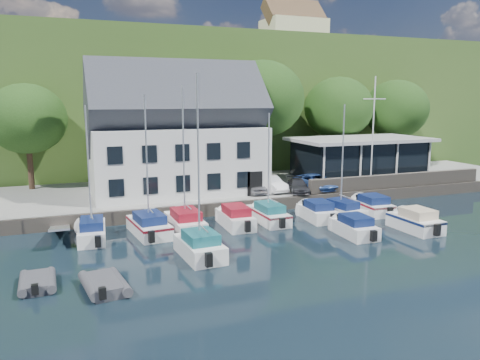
{
  "coord_description": "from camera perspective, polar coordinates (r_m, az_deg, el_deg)",
  "views": [
    {
      "loc": [
        -15.99,
        -22.18,
        8.9
      ],
      "look_at": [
        -4.12,
        9.0,
        3.04
      ],
      "focal_mm": 35.0,
      "sensor_mm": 36.0,
      "label": 1
    }
  ],
  "objects": [
    {
      "name": "quay_face",
      "position": [
        37.78,
        4.78,
        -2.92
      ],
      "size": [
        60.0,
        0.3,
        1.0
      ],
      "primitive_type": "cube",
      "color": "#62594E",
      "rests_on": "ground"
    },
    {
      "name": "boat_r2_3",
      "position": [
        31.6,
        13.69,
        -5.36
      ],
      "size": [
        2.13,
        5.35,
        1.4
      ],
      "primitive_type": null,
      "rotation": [
        0.0,
        0.0,
        -0.04
      ],
      "color": "white",
      "rests_on": "ground"
    },
    {
      "name": "boat_r1_6",
      "position": [
        35.27,
        12.38,
        2.28
      ],
      "size": [
        2.72,
        6.22,
        8.65
      ],
      "primitive_type": null,
      "rotation": [
        0.0,
        0.0,
        0.17
      ],
      "color": "white",
      "rests_on": "ground"
    },
    {
      "name": "farmhouse",
      "position": [
        84.09,
        6.53,
        17.55
      ],
      "size": [
        10.4,
        7.0,
        8.2
      ],
      "primitive_type": null,
      "color": "beige",
      "rests_on": "hillside"
    },
    {
      "name": "dinghy_0",
      "position": [
        24.71,
        -23.47,
        -11.18
      ],
      "size": [
        1.79,
        2.9,
        0.66
      ],
      "primitive_type": null,
      "rotation": [
        0.0,
        0.0,
        0.03
      ],
      "color": "#3D3D43",
      "rests_on": "ground"
    },
    {
      "name": "boat_r2_4",
      "position": [
        33.99,
        20.57,
        -4.5
      ],
      "size": [
        2.22,
        5.46,
        1.57
      ],
      "primitive_type": null,
      "rotation": [
        0.0,
        0.0,
        0.02
      ],
      "color": "white",
      "rests_on": "ground"
    },
    {
      "name": "tree_3",
      "position": [
        47.53,
        2.69,
        7.46
      ],
      "size": [
        8.53,
        8.53,
        11.65
      ],
      "primitive_type": null,
      "color": "#193810",
      "rests_on": "quay"
    },
    {
      "name": "harbor_building",
      "position": [
        39.87,
        -7.75,
        4.77
      ],
      "size": [
        14.4,
        8.2,
        8.7
      ],
      "primitive_type": null,
      "color": "silver",
      "rests_on": "quay"
    },
    {
      "name": "car_blue",
      "position": [
        41.5,
        9.19,
        -0.15
      ],
      "size": [
        2.06,
        4.26,
        1.4
      ],
      "primitive_type": "imported",
      "rotation": [
        0.0,
        0.0,
        0.11
      ],
      "color": "#325499",
      "rests_on": "quay"
    },
    {
      "name": "car_dgrey",
      "position": [
        40.03,
        7.06,
        -0.69
      ],
      "size": [
        2.61,
        4.06,
        1.09
      ],
      "primitive_type": "imported",
      "rotation": [
        0.0,
        0.0,
        -0.31
      ],
      "color": "#2A2A2E",
      "rests_on": "quay"
    },
    {
      "name": "seawall",
      "position": [
        44.32,
        18.71,
        -0.05
      ],
      "size": [
        18.0,
        0.5,
        1.2
      ],
      "primitive_type": "cube",
      "color": "#62594E",
      "rests_on": "quay"
    },
    {
      "name": "field_patch",
      "position": [
        95.53,
        -6.43,
        14.25
      ],
      "size": [
        50.0,
        30.0,
        0.3
      ],
      "primitive_type": "cube",
      "color": "#4F5A2D",
      "rests_on": "hillside"
    },
    {
      "name": "hillside",
      "position": [
        85.69,
        -10.21,
        9.21
      ],
      "size": [
        160.0,
        75.0,
        16.0
      ],
      "primitive_type": "cube",
      "color": "#375821",
      "rests_on": "ground"
    },
    {
      "name": "boat_r1_5",
      "position": [
        35.15,
        9.39,
        -3.62
      ],
      "size": [
        2.34,
        5.37,
        1.44
      ],
      "primitive_type": null,
      "rotation": [
        0.0,
        0.0,
        -0.07
      ],
      "color": "white",
      "rests_on": "ground"
    },
    {
      "name": "boat_r1_0",
      "position": [
        30.55,
        -17.96,
        0.83
      ],
      "size": [
        2.29,
        6.25,
        8.61
      ],
      "primitive_type": null,
      "rotation": [
        0.0,
        0.0,
        -0.08
      ],
      "color": "white",
      "rests_on": "ground"
    },
    {
      "name": "car_silver",
      "position": [
        39.4,
        1.75,
        -0.69
      ],
      "size": [
        1.76,
        3.72,
        1.23
      ],
      "primitive_type": "imported",
      "rotation": [
        0.0,
        0.0,
        -0.09
      ],
      "color": "#A0A1A5",
      "rests_on": "quay"
    },
    {
      "name": "boat_r1_2",
      "position": [
        31.18,
        -6.87,
        2.14
      ],
      "size": [
        2.2,
        6.55,
        9.39
      ],
      "primitive_type": null,
      "rotation": [
        0.0,
        0.0,
        0.02
      ],
      "color": "white",
      "rests_on": "ground"
    },
    {
      "name": "tree_2",
      "position": [
        45.75,
        -6.16,
        6.9
      ],
      "size": [
        8.05,
        8.05,
        11.0
      ],
      "primitive_type": null,
      "color": "#193810",
      "rests_on": "quay"
    },
    {
      "name": "dinghy_1",
      "position": [
        23.29,
        -16.21,
        -11.91
      ],
      "size": [
        2.35,
        3.46,
        0.75
      ],
      "primitive_type": null,
      "rotation": [
        0.0,
        0.0,
        0.14
      ],
      "color": "#3D3D43",
      "rests_on": "ground"
    },
    {
      "name": "ground",
      "position": [
        28.76,
        14.36,
        -8.38
      ],
      "size": [
        180.0,
        180.0,
        0.0
      ],
      "primitive_type": "plane",
      "color": "black",
      "rests_on": "ground"
    },
    {
      "name": "flagpole",
      "position": [
        43.24,
        15.9,
        5.59
      ],
      "size": [
        2.35,
        0.2,
        9.77
      ],
      "primitive_type": null,
      "color": "silver",
      "rests_on": "quay"
    },
    {
      "name": "tree_4",
      "position": [
        52.51,
        11.83,
        6.69
      ],
      "size": [
        7.45,
        7.45,
        10.18
      ],
      "primitive_type": null,
      "color": "#193810",
      "rests_on": "quay"
    },
    {
      "name": "tree_5",
      "position": [
        56.5,
        18.38,
        6.49
      ],
      "size": [
        7.27,
        7.27,
        9.94
      ],
      "primitive_type": null,
      "color": "#193810",
      "rests_on": "quay"
    },
    {
      "name": "boat_r1_7",
      "position": [
        37.96,
        15.76,
        -2.83
      ],
      "size": [
        2.48,
        5.54,
        1.48
      ],
      "primitive_type": null,
      "rotation": [
        0.0,
        0.0,
        -0.06
      ],
      "color": "white",
      "rests_on": "ground"
    },
    {
      "name": "boat_r1_1",
      "position": [
        30.75,
        -11.28,
        1.67
      ],
      "size": [
        2.84,
        6.67,
        9.13
      ],
      "primitive_type": null,
      "rotation": [
        0.0,
        0.0,
        0.11
      ],
      "color": "white",
      "rests_on": "ground"
    },
    {
      "name": "tree_0",
      "position": [
        44.55,
        -24.42,
        4.81
      ],
      "size": [
        6.7,
        6.7,
        9.16
      ],
      "primitive_type": null,
      "color": "#193810",
      "rests_on": "quay"
    },
    {
      "name": "boat_r2_1",
      "position": [
        25.83,
        -5.08,
        0.6
      ],
      "size": [
        2.47,
        5.89,
        9.43
      ],
      "primitive_type": null,
      "rotation": [
        0.0,
        0.0,
        0.06
      ],
      "color": "white",
      "rests_on": "ground"
    },
    {
      "name": "gangway",
      "position": [
        32.43,
        -21.04,
        -6.64
      ],
      "size": [
        1.2,
        6.0,
        1.4
      ],
      "primitive_type": null,
      "color": "silver",
      "rests_on": "ground"
    },
    {
      "name": "boat_r1_4",
      "position": [
        33.35,
        3.51,
        2.22
      ],
      "size": [
        1.97,
        6.4,
        8.83
      ],
      "primitive_type": null,
      "rotation": [
        0.0,
        0.0,
        0.02
      ],
      "color": "white",
      "rests_on": "ground"
    },
    {
      "name": "club_pavilion",
      "position": [
        47.12,
        14.32,
        2.52
      ],
      "size": [
        13.2,
        7.2,
        4.1
      ],
      "primitive_type": null,
      "color": "black",
      "rests_on": "quay"
    },
    {
      "name": "quay",
      "position": [
        43.6,
        1.09,
        -1.14
      ],
      "size": [
        60.0,
        13.0,
        1.0
      ],
      "primitive_type": "cube",
      "color": "gray",
      "rests_on": "ground"
    },
    {
      "name": "car_white",
      "position": [
        40.19,
        3.77,
        -0.45
      ],
      "size": [
        1.77,
        4.07,
        1.3
      ],
      "primitive_type": "imported",
      "rotation": [
        0.0,
        0.0,
        0.1
      ],
      "color": "white",
      "rests_on": "quay"
    },
    {
      "name": "boat_r1_3",
      "position": [
        32.85,
        -0.62,
        -4.37
      ],
      "size": [
        2.06,
        5.96,
        1.53
      ],
      "primitive_type": null,
      "rotation": [
        0.0,
        0.0,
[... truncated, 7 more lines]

